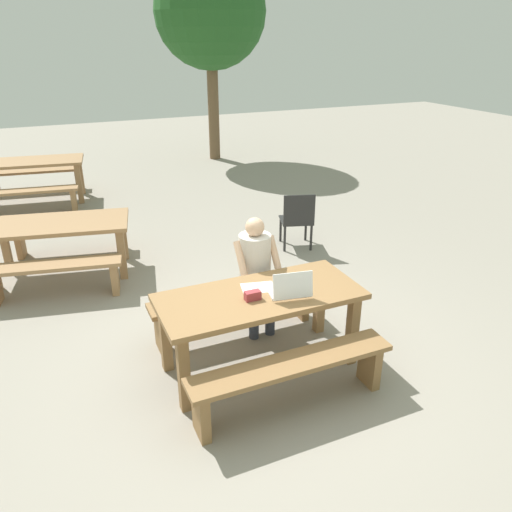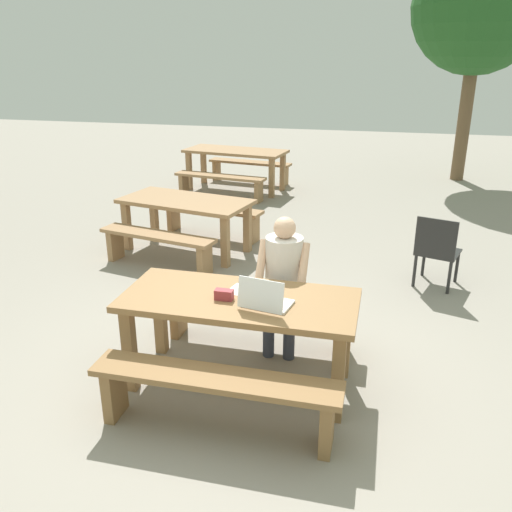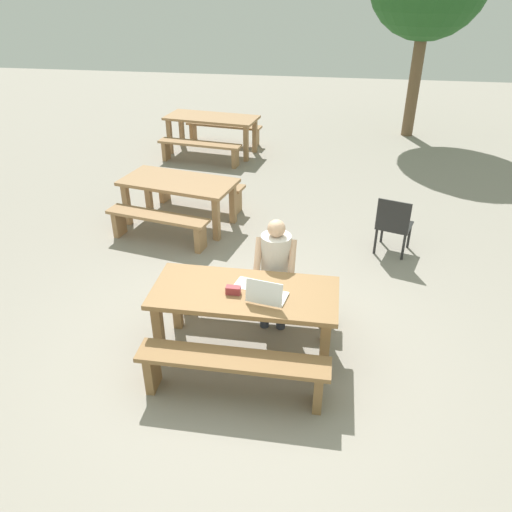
% 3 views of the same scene
% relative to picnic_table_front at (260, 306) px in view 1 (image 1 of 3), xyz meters
% --- Properties ---
extents(ground_plane, '(30.00, 30.00, 0.00)m').
position_rel_picnic_table_front_xyz_m(ground_plane, '(0.00, 0.00, -0.64)').
color(ground_plane, gray).
extents(picnic_table_front, '(1.80, 0.79, 0.76)m').
position_rel_picnic_table_front_xyz_m(picnic_table_front, '(0.00, 0.00, 0.00)').
color(picnic_table_front, olive).
rests_on(picnic_table_front, ground).
extents(bench_near, '(1.74, 0.30, 0.46)m').
position_rel_picnic_table_front_xyz_m(bench_near, '(0.00, -0.63, -0.30)').
color(bench_near, olive).
rests_on(bench_near, ground).
extents(bench_far, '(1.74, 0.30, 0.46)m').
position_rel_picnic_table_front_xyz_m(bench_far, '(0.00, 0.63, -0.30)').
color(bench_far, olive).
rests_on(bench_far, ground).
extents(laptop, '(0.39, 0.33, 0.25)m').
position_rel_picnic_table_front_xyz_m(laptop, '(0.23, -0.12, 0.18)').
color(laptop, white).
rests_on(laptop, picnic_table_front).
extents(small_pouch, '(0.14, 0.07, 0.08)m').
position_rel_picnic_table_front_xyz_m(small_pouch, '(-0.10, -0.07, 0.16)').
color(small_pouch, '#993338').
rests_on(small_pouch, picnic_table_front).
extents(paper_sheet, '(0.34, 0.27, 0.00)m').
position_rel_picnic_table_front_xyz_m(paper_sheet, '(0.03, 0.12, 0.12)').
color(paper_sheet, white).
rests_on(paper_sheet, picnic_table_front).
extents(person_seated, '(0.43, 0.42, 1.23)m').
position_rel_picnic_table_front_xyz_m(person_seated, '(0.23, 0.59, 0.09)').
color(person_seated, '#333847').
rests_on(person_seated, ground).
extents(plastic_chair, '(0.55, 0.55, 0.83)m').
position_rel_picnic_table_front_xyz_m(plastic_chair, '(1.63, 2.34, -0.20)').
color(plastic_chair, '#262626').
rests_on(plastic_chair, ground).
extents(picnic_table_mid, '(1.98, 1.06, 0.77)m').
position_rel_picnic_table_front_xyz_m(picnic_table_mid, '(-1.78, 6.20, 0.01)').
color(picnic_table_mid, '#9E754C').
rests_on(picnic_table_mid, ground).
extents(bench_mid_south, '(1.72, 0.54, 0.43)m').
position_rel_picnic_table_front_xyz_m(bench_mid_south, '(-1.88, 5.51, -0.32)').
color(bench_mid_south, '#9E754C').
rests_on(bench_mid_south, ground).
extents(bench_mid_north, '(1.72, 0.54, 0.43)m').
position_rel_picnic_table_front_xyz_m(bench_mid_north, '(-1.68, 6.89, -0.32)').
color(bench_mid_north, '#9E754C').
rests_on(bench_mid_north, ground).
extents(picnic_table_rear, '(1.82, 1.14, 0.70)m').
position_rel_picnic_table_front_xyz_m(picnic_table_rear, '(-1.50, 2.81, -0.04)').
color(picnic_table_rear, '#9E754C').
rests_on(picnic_table_rear, ground).
extents(bench_rear_south, '(1.55, 0.60, 0.44)m').
position_rel_picnic_table_front_xyz_m(bench_rear_south, '(-1.63, 2.15, -0.32)').
color(bench_rear_south, '#9E754C').
rests_on(bench_rear_south, ground).
extents(bench_rear_north, '(1.55, 0.60, 0.44)m').
position_rel_picnic_table_front_xyz_m(bench_rear_north, '(-1.37, 3.46, -0.32)').
color(bench_rear_north, '#9E754C').
rests_on(bench_rear_north, ground).
extents(tree_left, '(2.51, 2.51, 4.55)m').
position_rel_picnic_table_front_xyz_m(tree_left, '(2.44, 8.17, 2.64)').
color(tree_left, brown).
rests_on(tree_left, ground).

